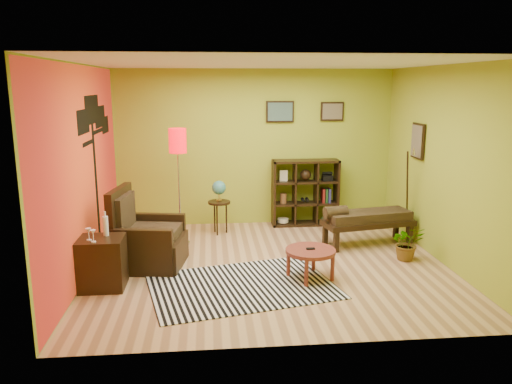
{
  "coord_description": "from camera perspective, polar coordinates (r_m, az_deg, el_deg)",
  "views": [
    {
      "loc": [
        -0.84,
        -6.69,
        2.53
      ],
      "look_at": [
        -0.18,
        0.11,
        1.05
      ],
      "focal_mm": 35.0,
      "sensor_mm": 36.0,
      "label": 1
    }
  ],
  "objects": [
    {
      "name": "armchair",
      "position": [
        7.27,
        -12.52,
        -5.63
      ],
      "size": [
        1.05,
        1.05,
        1.12
      ],
      "color": "black",
      "rests_on": "ground"
    },
    {
      "name": "ground",
      "position": [
        7.21,
        1.56,
        -8.34
      ],
      "size": [
        5.0,
        5.0,
        0.0
      ],
      "primitive_type": "plane",
      "color": "tan",
      "rests_on": "ground"
    },
    {
      "name": "side_cabinet",
      "position": [
        6.63,
        -17.16,
        -7.71
      ],
      "size": [
        0.55,
        0.5,
        0.97
      ],
      "color": "black",
      "rests_on": "ground"
    },
    {
      "name": "globe_table",
      "position": [
        8.52,
        -4.25,
        -0.2
      ],
      "size": [
        0.38,
        0.38,
        0.93
      ],
      "color": "black",
      "rests_on": "ground"
    },
    {
      "name": "bench",
      "position": [
        8.15,
        12.45,
        -3.0
      ],
      "size": [
        1.52,
        0.77,
        0.68
      ],
      "color": "black",
      "rests_on": "ground"
    },
    {
      "name": "cube_shelf",
      "position": [
        9.11,
        5.73,
        -0.08
      ],
      "size": [
        1.2,
        0.35,
        1.2
      ],
      "color": "black",
      "rests_on": "ground"
    },
    {
      "name": "potted_plant",
      "position": [
        7.67,
        16.85,
        -5.99
      ],
      "size": [
        0.47,
        0.52,
        0.4
      ],
      "primitive_type": "imported",
      "rotation": [
        0.0,
        0.0,
        -0.01
      ],
      "color": "#26661E",
      "rests_on": "ground"
    },
    {
      "name": "floor_lamp",
      "position": [
        7.87,
        -8.91,
        4.62
      ],
      "size": [
        0.28,
        0.28,
        1.86
      ],
      "color": "silver",
      "rests_on": "ground"
    },
    {
      "name": "zebra_rug",
      "position": [
        6.5,
        -1.64,
        -10.64
      ],
      "size": [
        2.58,
        2.05,
        0.01
      ],
      "primitive_type": "cube",
      "rotation": [
        0.0,
        0.0,
        0.22
      ],
      "color": "silver",
      "rests_on": "ground"
    },
    {
      "name": "room_shell",
      "position": [
        6.79,
        0.85,
        6.04
      ],
      "size": [
        5.04,
        4.54,
        2.82
      ],
      "color": "#99AA2A",
      "rests_on": "ground"
    },
    {
      "name": "coffee_table",
      "position": [
        6.65,
        6.24,
        -6.99
      ],
      "size": [
        0.66,
        0.66,
        0.43
      ],
      "color": "maroon",
      "rests_on": "ground"
    }
  ]
}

